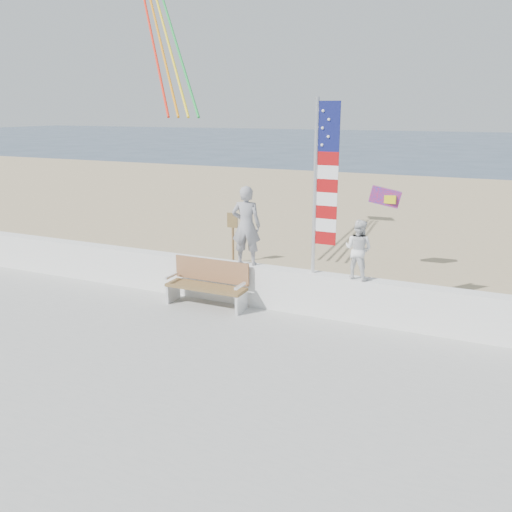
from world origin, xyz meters
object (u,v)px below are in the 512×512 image
object	(u,v)px
bench	(208,283)
child	(358,249)
flag	(321,180)
adult	(246,226)

from	to	relation	value
bench	child	bearing A→B (deg)	8.17
flag	child	bearing A→B (deg)	0.02
adult	flag	distance (m)	1.96
adult	child	size ratio (longest dim) A/B	1.44
bench	flag	bearing A→B (deg)	10.89
adult	child	world-z (taller)	adult
bench	flag	size ratio (longest dim) A/B	0.51
adult	flag	world-z (taller)	flag
adult	bench	size ratio (longest dim) A/B	0.95
adult	child	bearing A→B (deg)	167.23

